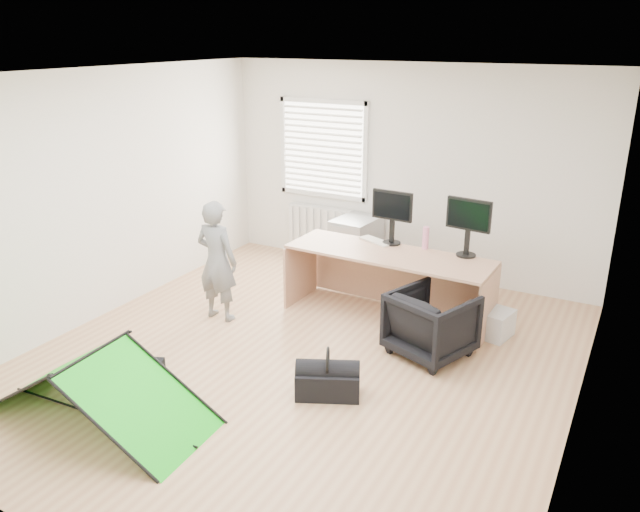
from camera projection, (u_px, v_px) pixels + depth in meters
The scene contains 18 objects.
ground at pixel (301, 359), 6.14m from camera, with size 5.50×5.50×0.00m, color tan.
back_wall at pixel (407, 172), 7.96m from camera, with size 5.00×0.02×2.70m, color silver.
window at pixel (323, 149), 8.40m from camera, with size 1.20×0.06×1.20m, color silver.
radiator at pixel (322, 228), 8.74m from camera, with size 1.00×0.12×0.60m, color silver.
desk at pixel (388, 286), 6.91m from camera, with size 2.26×0.72×0.77m, color tan.
filing_cabinet at pixel (356, 246), 8.22m from camera, with size 0.48×0.64×0.75m, color #9CA0A1.
monitor_left at pixel (392, 225), 7.00m from camera, with size 0.47×0.10×0.45m, color black.
monitor_right at pixel (468, 235), 6.61m from camera, with size 0.49×0.11×0.47m, color black.
keyboard at pixel (376, 241), 7.13m from camera, with size 0.42×0.14×0.02m, color beige.
thermos at pixel (426, 238), 6.87m from camera, with size 0.07×0.07×0.25m, color #CF7397.
office_chair at pixel (431, 324), 6.13m from camera, with size 0.71×0.73×0.66m, color black.
person at pixel (217, 261), 6.80m from camera, with size 0.49×0.32×1.36m, color slate.
kite at pixel (97, 386), 5.10m from camera, with size 1.96×0.86×0.61m, color #11BA13, non-canonical shape.
storage_crate at pixel (486, 321), 6.62m from camera, with size 0.52×0.36×0.29m, color silver.
tote_bag at pixel (335, 249), 8.69m from camera, with size 0.32×0.14×0.37m, color teal.
laptop_bag at pixel (140, 376), 5.51m from camera, with size 0.44×0.13×0.33m, color black.
white_box at pixel (64, 374), 5.77m from camera, with size 0.09×0.09×0.09m, color silver.
duffel_bag at pixel (328, 383), 5.48m from camera, with size 0.56×0.28×0.24m, color black.
Camera 1 is at (2.75, -4.70, 3.03)m, focal length 35.00 mm.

